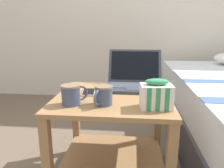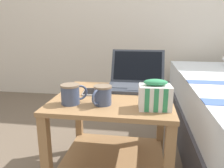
{
  "view_description": "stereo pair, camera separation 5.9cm",
  "coord_description": "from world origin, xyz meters",
  "px_view_note": "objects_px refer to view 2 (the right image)",
  "views": [
    {
      "loc": [
        0.11,
        -1.14,
        0.89
      ],
      "look_at": [
        0.0,
        -0.04,
        0.6
      ],
      "focal_mm": 35.0,
      "sensor_mm": 36.0,
      "label": 1
    },
    {
      "loc": [
        0.17,
        -1.13,
        0.89
      ],
      "look_at": [
        0.0,
        -0.04,
        0.6
      ],
      "focal_mm": 35.0,
      "sensor_mm": 36.0,
      "label": 2
    }
  ],
  "objects_px": {
    "mug_front_left": "(102,94)",
    "snack_bag": "(155,96)",
    "laptop": "(137,80)",
    "cell_phone": "(90,92)",
    "mug_front_right": "(71,93)"
  },
  "relations": [
    {
      "from": "laptop",
      "to": "cell_phone",
      "type": "distance_m",
      "value": 0.31
    },
    {
      "from": "mug_front_left",
      "to": "mug_front_right",
      "type": "relative_size",
      "value": 1.01
    },
    {
      "from": "mug_front_right",
      "to": "snack_bag",
      "type": "relative_size",
      "value": 0.8
    },
    {
      "from": "snack_bag",
      "to": "laptop",
      "type": "bearing_deg",
      "value": 104.99
    },
    {
      "from": "mug_front_left",
      "to": "cell_phone",
      "type": "relative_size",
      "value": 0.84
    },
    {
      "from": "cell_phone",
      "to": "snack_bag",
      "type": "bearing_deg",
      "value": -30.02
    },
    {
      "from": "laptop",
      "to": "snack_bag",
      "type": "distance_m",
      "value": 0.38
    },
    {
      "from": "mug_front_right",
      "to": "mug_front_left",
      "type": "bearing_deg",
      "value": 3.82
    },
    {
      "from": "mug_front_right",
      "to": "snack_bag",
      "type": "xyz_separation_m",
      "value": [
        0.4,
        -0.01,
        0.01
      ]
    },
    {
      "from": "mug_front_left",
      "to": "cell_phone",
      "type": "xyz_separation_m",
      "value": [
        -0.11,
        0.19,
        -0.05
      ]
    },
    {
      "from": "mug_front_left",
      "to": "laptop",
      "type": "bearing_deg",
      "value": 66.42
    },
    {
      "from": "mug_front_left",
      "to": "snack_bag",
      "type": "distance_m",
      "value": 0.25
    },
    {
      "from": "mug_front_left",
      "to": "cell_phone",
      "type": "distance_m",
      "value": 0.22
    },
    {
      "from": "mug_front_right",
      "to": "laptop",
      "type": "bearing_deg",
      "value": 49.36
    },
    {
      "from": "snack_bag",
      "to": "mug_front_right",
      "type": "bearing_deg",
      "value": 178.52
    }
  ]
}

